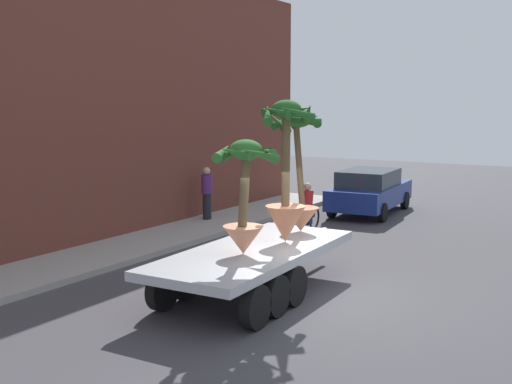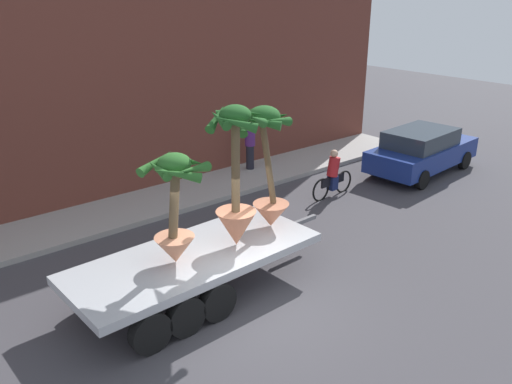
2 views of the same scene
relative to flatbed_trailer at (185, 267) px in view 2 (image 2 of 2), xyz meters
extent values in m
plane|color=#423F44|center=(0.90, -1.15, -0.75)|extent=(60.00, 60.00, 0.00)
cube|color=#A39E99|center=(0.90, 4.95, -0.68)|extent=(24.00, 2.20, 0.15)
cube|color=brown|center=(0.90, 6.65, 3.20)|extent=(24.00, 1.20, 7.91)
cube|color=#B7BABF|center=(0.26, 0.01, 0.14)|extent=(5.42, 2.38, 0.18)
cylinder|color=black|center=(-1.48, 0.98, -0.35)|extent=(0.81, 0.25, 0.80)
cylinder|color=black|center=(-1.42, -1.07, -0.35)|extent=(0.81, 0.25, 0.80)
cylinder|color=black|center=(-0.73, 1.00, -0.35)|extent=(0.81, 0.25, 0.80)
cylinder|color=black|center=(-0.67, -1.05, -0.35)|extent=(0.81, 0.25, 0.80)
cylinder|color=black|center=(0.01, 1.03, -0.35)|extent=(0.81, 0.25, 0.80)
cylinder|color=black|center=(0.08, -1.02, -0.35)|extent=(0.81, 0.25, 0.80)
cube|color=slate|center=(3.44, 0.11, -0.01)|extent=(1.00, 0.13, 0.10)
cone|color=#C17251|center=(2.36, 0.02, 0.51)|extent=(0.83, 0.83, 0.56)
cylinder|color=brown|center=(2.25, 0.02, 1.82)|extent=(0.50, 0.14, 2.05)
ellipsoid|color=#235B23|center=(2.14, 0.02, 2.85)|extent=(0.69, 0.69, 0.43)
cone|color=#235B23|center=(2.50, -0.01, 2.78)|extent=(0.26, 0.76, 0.42)
cone|color=#235B23|center=(2.29, 0.39, 2.78)|extent=(0.82, 0.49, 0.44)
cone|color=#235B23|center=(1.74, 0.29, 2.77)|extent=(0.70, 0.93, 0.56)
cone|color=#235B23|center=(1.81, -0.25, 2.82)|extent=(0.72, 0.82, 0.33)
cone|color=#235B23|center=(2.23, -0.35, 2.80)|extent=(0.81, 0.36, 0.37)
cone|color=#C17251|center=(1.17, -0.23, 0.62)|extent=(0.86, 0.86, 0.78)
cylinder|color=brown|center=(1.18, -0.23, 2.04)|extent=(0.20, 0.18, 2.05)
ellipsoid|color=#235B23|center=(1.19, -0.23, 3.06)|extent=(0.63, 0.63, 0.40)
cone|color=#235B23|center=(1.56, -0.25, 3.02)|extent=(0.24, 0.78, 0.34)
cone|color=#235B23|center=(1.40, 0.07, 3.03)|extent=(0.74, 0.60, 0.31)
cone|color=#235B23|center=(0.98, 0.11, 2.97)|extent=(0.79, 0.58, 0.51)
cone|color=#235B23|center=(0.84, -0.17, 3.02)|extent=(0.32, 0.74, 0.34)
cone|color=#235B23|center=(0.93, -0.57, 3.00)|extent=(0.82, 0.69, 0.43)
cone|color=#235B23|center=(1.44, -0.60, 2.98)|extent=(0.87, 0.68, 0.51)
cone|color=tan|center=(-0.24, -0.06, 0.51)|extent=(0.80, 0.80, 0.56)
cylinder|color=brown|center=(-0.19, -0.06, 1.54)|extent=(0.34, 0.18, 1.51)
ellipsoid|color=#2D6B28|center=(-0.14, -0.06, 2.29)|extent=(0.64, 0.64, 0.40)
cone|color=#2D6B28|center=(0.24, -0.10, 2.24)|extent=(0.28, 0.81, 0.37)
cone|color=#2D6B28|center=(-0.02, 0.26, 2.23)|extent=(0.75, 0.43, 0.39)
cone|color=#2D6B28|center=(-0.29, 0.38, 2.25)|extent=(0.96, 0.49, 0.39)
cone|color=#2D6B28|center=(-0.49, -0.06, 2.26)|extent=(0.20, 0.72, 0.31)
cone|color=#2D6B28|center=(-0.33, -0.46, 2.24)|extent=(0.91, 0.58, 0.43)
cone|color=#2D6B28|center=(0.01, -0.48, 2.26)|extent=(0.93, 0.49, 0.34)
torus|color=black|center=(7.24, 2.08, -0.41)|extent=(0.74, 0.10, 0.74)
torus|color=black|center=(6.14, 2.03, -0.41)|extent=(0.74, 0.10, 0.74)
cube|color=black|center=(6.69, 2.06, -0.23)|extent=(1.04, 0.11, 0.28)
cylinder|color=red|center=(6.69, 2.06, 0.22)|extent=(0.46, 0.36, 0.65)
sphere|color=tan|center=(6.69, 2.06, 0.64)|extent=(0.24, 0.24, 0.24)
cube|color=navy|center=(6.69, 2.06, -0.31)|extent=(0.29, 0.25, 0.44)
cube|color=navy|center=(10.80, 1.63, -0.08)|extent=(4.68, 2.21, 0.70)
cube|color=#2D3842|center=(10.57, 1.61, 0.55)|extent=(2.62, 1.87, 0.56)
cylinder|color=black|center=(12.21, 2.62, -0.43)|extent=(0.65, 0.25, 0.64)
cylinder|color=black|center=(12.34, 0.85, -0.43)|extent=(0.65, 0.25, 0.64)
cylinder|color=black|center=(9.26, 2.40, -0.43)|extent=(0.65, 0.25, 0.64)
cylinder|color=black|center=(9.39, 0.63, -0.43)|extent=(0.65, 0.25, 0.64)
cylinder|color=black|center=(6.10, 5.43, -0.18)|extent=(0.28, 0.28, 0.85)
cylinder|color=#51236B|center=(6.10, 5.43, 0.56)|extent=(0.36, 0.36, 0.62)
sphere|color=tan|center=(6.10, 5.43, 0.99)|extent=(0.24, 0.24, 0.24)
camera|label=1|loc=(-10.58, -6.72, 3.21)|focal=44.75mm
camera|label=2|loc=(-4.91, -8.28, 5.39)|focal=36.86mm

